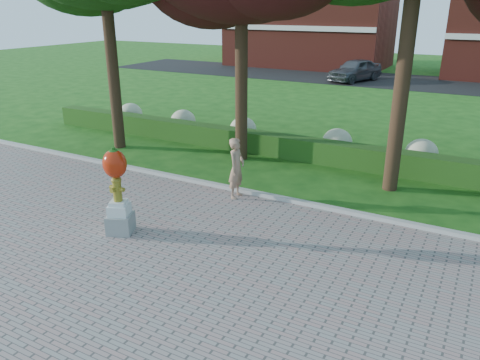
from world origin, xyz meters
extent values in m
plane|color=#184C13|center=(0.00, 0.00, 0.00)|extent=(100.00, 100.00, 0.00)
cube|color=gray|center=(0.00, -4.00, 0.02)|extent=(40.00, 14.00, 0.04)
cube|color=#ADADA5|center=(0.00, 3.00, 0.07)|extent=(40.00, 0.18, 0.15)
cube|color=#234C15|center=(0.00, 7.00, 0.40)|extent=(24.00, 0.70, 0.80)
ellipsoid|color=#BABC8F|center=(-9.00, 8.00, 0.55)|extent=(1.10, 1.10, 0.99)
ellipsoid|color=#BABC8F|center=(-6.00, 8.00, 0.55)|extent=(1.10, 1.10, 0.99)
ellipsoid|color=#BABC8F|center=(-3.00, 8.00, 0.55)|extent=(1.10, 1.10, 0.99)
ellipsoid|color=#BABC8F|center=(1.00, 8.00, 0.55)|extent=(1.10, 1.10, 0.99)
ellipsoid|color=#BABC8F|center=(4.00, 8.00, 0.55)|extent=(1.10, 1.10, 0.99)
cube|color=black|center=(0.00, 28.00, 0.01)|extent=(50.00, 8.00, 0.02)
cube|color=maroon|center=(-10.00, 34.00, 3.50)|extent=(14.00, 8.00, 7.00)
cylinder|color=black|center=(-7.00, 5.00, 3.36)|extent=(0.44, 0.44, 6.72)
cylinder|color=black|center=(-2.00, 6.00, 3.08)|extent=(0.44, 0.44, 6.16)
cylinder|color=black|center=(3.50, 5.50, 3.64)|extent=(0.44, 0.44, 7.28)
cube|color=gray|center=(-1.75, -0.77, 0.28)|extent=(0.79, 0.79, 0.48)
cube|color=silver|center=(-1.75, -0.77, 0.65)|extent=(0.63, 0.63, 0.27)
cube|color=silver|center=(-1.75, -0.77, 0.84)|extent=(0.51, 0.51, 0.10)
cylinder|color=olive|center=(-1.75, -0.77, 1.15)|extent=(0.21, 0.21, 0.54)
ellipsoid|color=olive|center=(-1.75, -0.77, 1.42)|extent=(0.25, 0.25, 0.17)
cylinder|color=olive|center=(-1.90, -0.77, 1.21)|extent=(0.12, 0.11, 0.11)
cylinder|color=olive|center=(-1.60, -0.77, 1.21)|extent=(0.12, 0.11, 0.11)
cylinder|color=olive|center=(-1.75, -0.91, 1.21)|extent=(0.12, 0.12, 0.12)
cylinder|color=olive|center=(-1.75, -0.77, 1.50)|extent=(0.08, 0.08, 0.05)
ellipsoid|color=#AD2109|center=(-1.75, -0.77, 1.84)|extent=(0.60, 0.54, 0.70)
ellipsoid|color=#AD2109|center=(-1.92, -0.77, 1.82)|extent=(0.30, 0.30, 0.44)
ellipsoid|color=#AD2109|center=(-1.58, -0.77, 1.82)|extent=(0.30, 0.30, 0.44)
cylinder|color=#1C5212|center=(-1.75, -0.77, 2.18)|extent=(0.10, 0.10, 0.12)
ellipsoid|color=#1C5212|center=(-1.75, -0.77, 2.15)|extent=(0.23, 0.23, 0.08)
imported|color=#A1765C|center=(-0.32, 2.60, 0.93)|extent=(0.47, 0.68, 1.79)
imported|color=#44474C|center=(-3.47, 26.45, 0.83)|extent=(3.43, 5.12, 1.62)
camera|label=1|loc=(5.86, -8.55, 5.36)|focal=35.00mm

